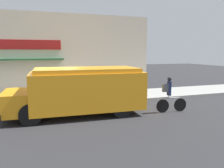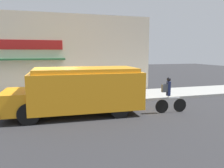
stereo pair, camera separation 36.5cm
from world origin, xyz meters
TOP-DOWN VIEW (x-y plane):
  - ground_plane at (0.00, 0.00)m, footprint 70.00×70.00m
  - sidewalk at (0.00, 1.50)m, footprint 28.00×2.99m
  - storefront at (-0.04, 3.23)m, footprint 13.53×0.93m
  - school_bus at (1.13, -1.56)m, footprint 5.93×2.86m
  - cyclist at (5.07, -2.48)m, footprint 1.53×0.21m
  - trash_bin at (0.31, 1.63)m, footprint 0.59×0.59m

SIDE VIEW (x-z plane):
  - ground_plane at x=0.00m, z-range 0.00..0.00m
  - sidewalk at x=0.00m, z-range 0.00..0.14m
  - trash_bin at x=0.31m, z-range 0.14..1.04m
  - cyclist at x=5.07m, z-range -0.03..1.62m
  - school_bus at x=1.13m, z-range 0.07..2.14m
  - storefront at x=-0.04m, z-range 0.00..5.18m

